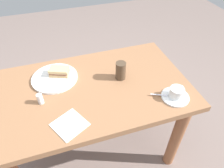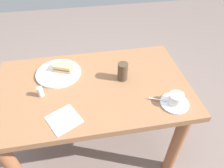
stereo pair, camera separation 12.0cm
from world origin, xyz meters
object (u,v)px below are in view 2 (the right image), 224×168
sandwich_front (63,67)px  coffee_saucer (174,103)px  drinking_glass (123,72)px  dining_table (93,101)px  coffee_cup (176,98)px  napkin (64,119)px  salt_shaker (40,92)px  sandwich_plate (59,73)px  spoon (161,100)px

sandwich_front → coffee_saucer: (0.60, -0.39, -0.03)m
sandwich_front → drinking_glass: (0.36, -0.13, 0.02)m
dining_table → coffee_cup: coffee_cup is taller
dining_table → coffee_cup: 0.53m
coffee_saucer → dining_table: bearing=152.3°
napkin → salt_shaker: 0.24m
coffee_cup → drinking_glass: drinking_glass is taller
sandwich_front → coffee_saucer: bearing=-33.2°
sandwich_plate → salt_shaker: size_ratio=4.50×
sandwich_plate → coffee_saucer: 0.74m
sandwich_front → napkin: (-0.00, -0.40, -0.04)m
napkin → salt_shaker: bearing=122.6°
coffee_saucer → sandwich_front: bearing=146.8°
napkin → drinking_glass: size_ratio=1.30×
sandwich_front → coffee_saucer: 0.72m
spoon → drinking_glass: bearing=126.9°
dining_table → sandwich_plate: sandwich_plate is taller
drinking_glass → spoon: bearing=-53.1°
sandwich_plate → spoon: size_ratio=3.02×
coffee_cup → sandwich_front: bearing=146.9°
coffee_cup → spoon: bearing=157.0°
dining_table → drinking_glass: (0.20, 0.03, 0.20)m
coffee_cup → salt_shaker: size_ratio=1.60×
sandwich_plate → salt_shaker: 0.21m
sandwich_plate → coffee_saucer: size_ratio=1.81×
coffee_saucer → coffee_cup: bearing=27.8°
drinking_glass → dining_table: bearing=-171.7°
spoon → drinking_glass: (-0.17, 0.23, 0.05)m
coffee_cup → spoon: 0.08m
sandwich_front → spoon: size_ratio=1.44×
napkin → salt_shaker: size_ratio=2.36×
dining_table → spoon: size_ratio=12.55×
coffee_saucer → salt_shaker: bearing=165.2°
dining_table → sandwich_front: bearing=135.2°
coffee_saucer → napkin: size_ratio=1.05×
sandwich_plate → coffee_saucer: (0.64, -0.38, -0.00)m
coffee_saucer → napkin: bearing=-179.6°
sandwich_plate → napkin: size_ratio=1.91×
sandwich_front → spoon: bearing=-34.2°
spoon → napkin: 0.54m
spoon → napkin: (-0.54, -0.03, -0.01)m
sandwich_plate → coffee_saucer: sandwich_plate is taller
napkin → drinking_glass: bearing=35.7°
sandwich_plate → spoon: bearing=-31.3°
coffee_saucer → coffee_cup: coffee_cup is taller
salt_shaker → drinking_glass: (0.49, 0.07, 0.03)m
dining_table → sandwich_plate: (-0.20, 0.15, 0.14)m
sandwich_front → coffee_saucer: size_ratio=0.86×
dining_table → sandwich_plate: bearing=143.7°
salt_shaker → spoon: bearing=-13.8°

